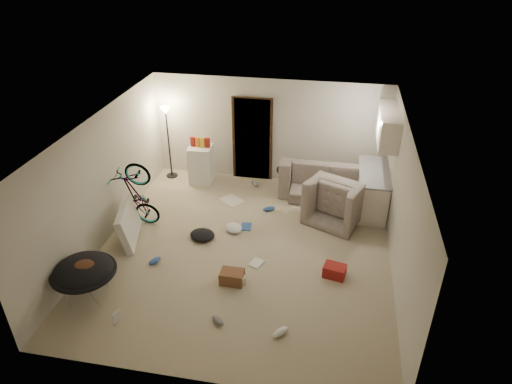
% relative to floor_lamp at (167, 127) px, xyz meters
% --- Properties ---
extents(floor, '(5.50, 6.00, 0.02)m').
position_rel_floor_lamp_xyz_m(floor, '(2.40, -2.65, -1.32)').
color(floor, tan).
rests_on(floor, ground).
extents(ceiling, '(5.50, 6.00, 0.02)m').
position_rel_floor_lamp_xyz_m(ceiling, '(2.40, -2.65, 1.20)').
color(ceiling, white).
rests_on(ceiling, wall_back).
extents(wall_back, '(5.50, 0.02, 2.50)m').
position_rel_floor_lamp_xyz_m(wall_back, '(2.40, 0.36, -0.06)').
color(wall_back, beige).
rests_on(wall_back, floor).
extents(wall_front, '(5.50, 0.02, 2.50)m').
position_rel_floor_lamp_xyz_m(wall_front, '(2.40, -5.66, -0.06)').
color(wall_front, beige).
rests_on(wall_front, floor).
extents(wall_left, '(0.02, 6.00, 2.50)m').
position_rel_floor_lamp_xyz_m(wall_left, '(-0.36, -2.65, -0.06)').
color(wall_left, beige).
rests_on(wall_left, floor).
extents(wall_right, '(0.02, 6.00, 2.50)m').
position_rel_floor_lamp_xyz_m(wall_right, '(5.16, -2.65, -0.06)').
color(wall_right, beige).
rests_on(wall_right, floor).
extents(doorway, '(0.85, 0.10, 2.04)m').
position_rel_floor_lamp_xyz_m(doorway, '(2.00, 0.32, -0.29)').
color(doorway, black).
rests_on(doorway, floor).
extents(door_trim, '(0.97, 0.04, 2.10)m').
position_rel_floor_lamp_xyz_m(door_trim, '(2.00, 0.29, -0.29)').
color(door_trim, black).
rests_on(door_trim, floor).
extents(floor_lamp, '(0.28, 0.28, 1.81)m').
position_rel_floor_lamp_xyz_m(floor_lamp, '(0.00, 0.00, 0.00)').
color(floor_lamp, black).
rests_on(floor_lamp, floor).
extents(kitchen_counter, '(0.60, 1.50, 0.88)m').
position_rel_floor_lamp_xyz_m(kitchen_counter, '(4.83, -0.65, -0.87)').
color(kitchen_counter, '#F0E3D1').
rests_on(kitchen_counter, floor).
extents(counter_top, '(0.64, 1.54, 0.04)m').
position_rel_floor_lamp_xyz_m(counter_top, '(4.83, -0.65, -0.41)').
color(counter_top, gray).
rests_on(counter_top, kitchen_counter).
extents(kitchen_uppers, '(0.38, 1.40, 0.65)m').
position_rel_floor_lamp_xyz_m(kitchen_uppers, '(4.96, -0.65, 0.64)').
color(kitchen_uppers, '#F0E3D1').
rests_on(kitchen_uppers, wall_right).
extents(sofa, '(2.24, 0.89, 0.65)m').
position_rel_floor_lamp_xyz_m(sofa, '(3.89, -0.20, -0.98)').
color(sofa, '#3A423A').
rests_on(sofa, floor).
extents(armchair, '(1.41, 1.34, 0.72)m').
position_rel_floor_lamp_xyz_m(armchair, '(4.16, -1.12, -0.95)').
color(armchair, '#3A423A').
rests_on(armchair, floor).
extents(bicycle, '(1.56, 0.70, 0.90)m').
position_rel_floor_lamp_xyz_m(bicycle, '(0.10, -2.21, -0.90)').
color(bicycle, black).
rests_on(bicycle, floor).
extents(book_asset, '(0.25, 0.21, 0.02)m').
position_rel_floor_lamp_xyz_m(book_asset, '(0.80, -4.93, -1.30)').
color(book_asset, maroon).
rests_on(book_asset, floor).
extents(mini_fridge, '(0.57, 0.57, 0.91)m').
position_rel_floor_lamp_xyz_m(mini_fridge, '(0.81, -0.10, -0.85)').
color(mini_fridge, white).
rests_on(mini_fridge, floor).
extents(snack_box_0, '(0.11, 0.08, 0.30)m').
position_rel_floor_lamp_xyz_m(snack_box_0, '(0.64, -0.10, -0.31)').
color(snack_box_0, maroon).
rests_on(snack_box_0, mini_fridge).
extents(snack_box_1, '(0.11, 0.09, 0.30)m').
position_rel_floor_lamp_xyz_m(snack_box_1, '(0.76, -0.10, -0.31)').
color(snack_box_1, orange).
rests_on(snack_box_1, mini_fridge).
extents(snack_box_2, '(0.11, 0.08, 0.30)m').
position_rel_floor_lamp_xyz_m(snack_box_2, '(0.88, -0.10, -0.31)').
color(snack_box_2, gold).
rests_on(snack_box_2, mini_fridge).
extents(snack_box_3, '(0.11, 0.08, 0.30)m').
position_rel_floor_lamp_xyz_m(snack_box_3, '(1.00, -0.10, -0.31)').
color(snack_box_3, maroon).
rests_on(snack_box_3, mini_fridge).
extents(saucer_chair, '(1.06, 1.06, 0.75)m').
position_rel_floor_lamp_xyz_m(saucer_chair, '(0.10, -4.40, -0.86)').
color(saucer_chair, silver).
rests_on(saucer_chair, floor).
extents(hoodie, '(0.58, 0.53, 0.22)m').
position_rel_floor_lamp_xyz_m(hoodie, '(0.15, -4.43, -0.65)').
color(hoodie, '#4E2B1A').
rests_on(hoodie, saucer_chair).
extents(sofa_drape, '(0.60, 0.51, 0.28)m').
position_rel_floor_lamp_xyz_m(sofa_drape, '(2.94, -0.20, -0.77)').
color(sofa_drape, black).
rests_on(sofa_drape, sofa).
extents(tv_box, '(0.56, 1.15, 0.75)m').
position_rel_floor_lamp_xyz_m(tv_box, '(0.10, -2.71, -0.94)').
color(tv_box, silver).
rests_on(tv_box, floor).
extents(drink_case_a, '(0.41, 0.30, 0.23)m').
position_rel_floor_lamp_xyz_m(drink_case_a, '(2.38, -3.60, -1.19)').
color(drink_case_a, brown).
rests_on(drink_case_a, floor).
extents(drink_case_b, '(0.43, 0.35, 0.22)m').
position_rel_floor_lamp_xyz_m(drink_case_b, '(4.14, -3.10, -1.20)').
color(drink_case_b, maroon).
rests_on(drink_case_b, floor).
extents(juicer, '(0.16, 0.16, 0.22)m').
position_rel_floor_lamp_xyz_m(juicer, '(2.55, -3.61, -1.22)').
color(juicer, beige).
rests_on(juicer, floor).
extents(newspaper, '(0.64, 0.61, 0.01)m').
position_rel_floor_lamp_xyz_m(newspaper, '(1.75, -0.89, -1.30)').
color(newspaper, beige).
rests_on(newspaper, floor).
extents(book_blue, '(0.23, 0.30, 0.03)m').
position_rel_floor_lamp_xyz_m(book_blue, '(2.28, -1.88, -1.29)').
color(book_blue, '#284B93').
rests_on(book_blue, floor).
extents(book_white, '(0.30, 0.33, 0.03)m').
position_rel_floor_lamp_xyz_m(book_white, '(2.71, -3.02, -1.29)').
color(book_white, silver).
rests_on(book_white, floor).
extents(shoe_0, '(0.30, 0.23, 0.10)m').
position_rel_floor_lamp_xyz_m(shoe_0, '(2.65, -1.17, -1.26)').
color(shoe_0, '#284B93').
rests_on(shoe_0, floor).
extents(shoe_1, '(0.26, 0.31, 0.11)m').
position_rel_floor_lamp_xyz_m(shoe_1, '(2.13, -0.10, -1.25)').
color(shoe_1, slate).
rests_on(shoe_1, floor).
extents(shoe_2, '(0.23, 0.30, 0.10)m').
position_rel_floor_lamp_xyz_m(shoe_2, '(0.85, -3.34, -1.26)').
color(shoe_2, '#284B93').
rests_on(shoe_2, floor).
extents(shoe_3, '(0.27, 0.24, 0.10)m').
position_rel_floor_lamp_xyz_m(shoe_3, '(2.38, -4.57, -1.26)').
color(shoe_3, slate).
rests_on(shoe_3, floor).
extents(shoe_4, '(0.28, 0.30, 0.11)m').
position_rel_floor_lamp_xyz_m(shoe_4, '(3.38, -4.63, -1.25)').
color(shoe_4, white).
rests_on(shoe_4, floor).
extents(clothes_lump_a, '(0.56, 0.50, 0.16)m').
position_rel_floor_lamp_xyz_m(clothes_lump_a, '(1.50, -2.43, -1.23)').
color(clothes_lump_a, black).
rests_on(clothes_lump_a, floor).
extents(clothes_lump_c, '(0.50, 0.51, 0.12)m').
position_rel_floor_lamp_xyz_m(clothes_lump_c, '(2.05, -2.04, -1.25)').
color(clothes_lump_c, silver).
rests_on(clothes_lump_c, floor).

